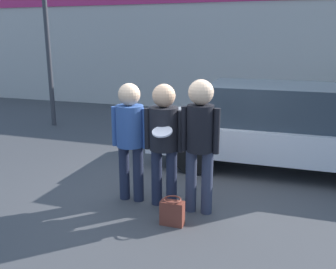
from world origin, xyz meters
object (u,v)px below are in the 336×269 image
object	(u,v)px
person_left	(130,132)
parked_car_near	(280,127)
person_middle_with_frisbee	(164,134)
person_right	(200,135)
handbag	(172,212)
street_lamp	(54,0)

from	to	relation	value
person_left	parked_car_near	world-z (taller)	person_left
person_left	person_middle_with_frisbee	bearing A→B (deg)	-3.49
person_right	handbag	world-z (taller)	person_right
person_left	street_lamp	world-z (taller)	street_lamp
person_left	person_middle_with_frisbee	world-z (taller)	person_middle_with_frisbee
parked_car_near	handbag	size ratio (longest dim) A/B	12.70
person_right	person_middle_with_frisbee	bearing A→B (deg)	174.55
person_right	parked_car_near	distance (m)	2.43
person_right	street_lamp	size ratio (longest dim) A/B	0.35
person_middle_with_frisbee	parked_car_near	bearing A→B (deg)	56.24
person_middle_with_frisbee	handbag	distance (m)	1.05
person_right	street_lamp	bearing A→B (deg)	140.79
person_middle_with_frisbee	person_right	xyz separation A→B (m)	(0.51, -0.05, 0.05)
person_right	street_lamp	distance (m)	6.39
person_left	person_middle_with_frisbee	xyz separation A→B (m)	(0.51, -0.03, 0.01)
person_right	street_lamp	world-z (taller)	street_lamp
parked_car_near	person_middle_with_frisbee	bearing A→B (deg)	-123.76
person_left	handbag	distance (m)	1.29
handbag	person_middle_with_frisbee	bearing A→B (deg)	118.84
person_middle_with_frisbee	street_lamp	bearing A→B (deg)	137.87
person_right	parked_car_near	world-z (taller)	person_right
person_middle_with_frisbee	street_lamp	distance (m)	6.01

